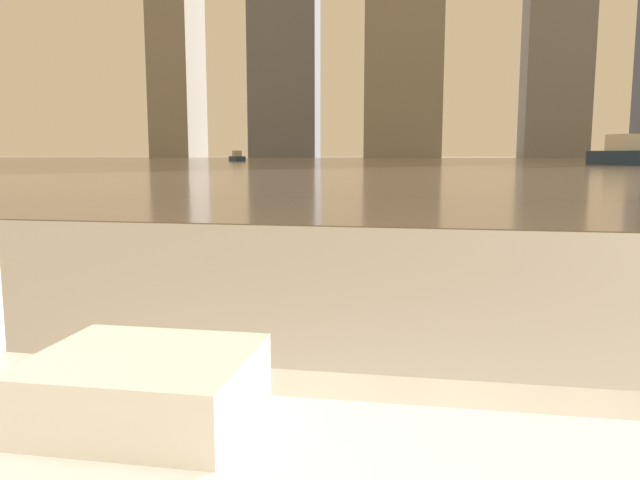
% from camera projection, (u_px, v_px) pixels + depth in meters
% --- Properties ---
extents(towel_stack, '(0.26, 0.22, 0.08)m').
position_uv_depth(towel_stack, '(144.00, 386.00, 0.75)').
color(towel_stack, silver).
rests_on(towel_stack, bathtub).
extents(harbor_water, '(180.00, 110.00, 0.01)m').
position_uv_depth(harbor_water, '(429.00, 162.00, 60.52)').
color(harbor_water, gray).
rests_on(harbor_water, ground_plane).
extents(harbor_boat_1, '(3.77, 5.96, 2.12)m').
position_uv_depth(harbor_boat_1, '(623.00, 154.00, 43.17)').
color(harbor_boat_1, navy).
rests_on(harbor_boat_1, harbor_water).
extents(harbor_boat_3, '(2.42, 2.97, 1.09)m').
position_uv_depth(harbor_boat_3, '(237.00, 157.00, 64.16)').
color(harbor_boat_3, navy).
rests_on(harbor_boat_3, harbor_water).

